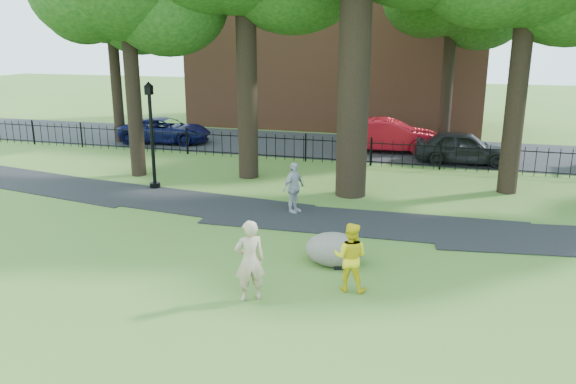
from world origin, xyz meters
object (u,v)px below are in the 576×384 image
(red_sedan, at_px, (389,136))
(man, at_px, (350,257))
(boulder, at_px, (334,247))
(woman, at_px, (250,261))
(lamppost, at_px, (152,137))

(red_sedan, bearing_deg, man, 178.17)
(man, distance_m, boulder, 1.61)
(woman, xyz_separation_m, boulder, (1.35, 2.51, -0.48))
(woman, bearing_deg, boulder, -150.86)
(woman, xyz_separation_m, lamppost, (-6.69, 7.76, 1.05))
(man, relative_size, lamppost, 0.40)
(man, bearing_deg, boulder, -64.57)
(boulder, bearing_deg, man, -65.04)
(red_sedan, bearing_deg, woman, 171.31)
(man, height_order, red_sedan, red_sedan)
(boulder, bearing_deg, lamppost, 146.88)
(man, height_order, lamppost, lamppost)
(lamppost, xyz_separation_m, red_sedan, (7.71, 9.57, -1.15))
(woman, height_order, red_sedan, woman)
(boulder, distance_m, lamppost, 9.72)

